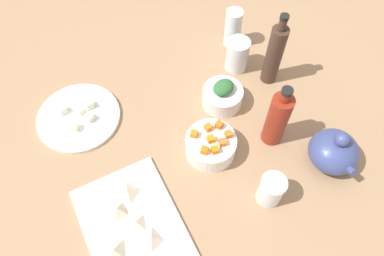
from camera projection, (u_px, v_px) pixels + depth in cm
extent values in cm
cube|color=#9E7C59|center=(192.00, 140.00, 106.02)|extent=(190.00, 190.00, 3.00)
cube|color=silver|center=(132.00, 224.00, 90.72)|extent=(32.29, 25.94, 1.00)
cylinder|color=white|center=(79.00, 117.00, 107.71)|extent=(24.70, 24.70, 1.20)
cylinder|color=white|center=(222.00, 97.00, 108.86)|extent=(12.17, 12.17, 5.86)
cylinder|color=white|center=(211.00, 146.00, 99.75)|extent=(14.10, 14.10, 6.12)
ellipsoid|color=#3A487F|center=(333.00, 152.00, 96.51)|extent=(13.47, 13.33, 10.06)
sphere|color=#3C4A87|center=(342.00, 139.00, 90.96)|extent=(3.77, 3.77, 3.77)
cylinder|color=#3A487F|center=(348.00, 167.00, 92.63)|extent=(5.38, 2.00, 3.93)
cylinder|color=#432F23|center=(274.00, 56.00, 107.73)|extent=(5.00, 5.00, 20.67)
cylinder|color=#432F23|center=(283.00, 24.00, 97.38)|extent=(2.25, 2.25, 3.72)
cylinder|color=black|center=(285.00, 17.00, 95.29)|extent=(2.50, 2.50, 1.20)
cylinder|color=maroon|center=(277.00, 120.00, 97.01)|extent=(5.84, 5.84, 18.22)
cylinder|color=maroon|center=(285.00, 96.00, 88.06)|extent=(2.63, 2.63, 2.87)
cylinder|color=black|center=(287.00, 91.00, 86.34)|extent=(2.92, 2.92, 1.20)
cylinder|color=white|center=(237.00, 55.00, 114.37)|extent=(7.23, 7.23, 11.13)
cylinder|color=white|center=(271.00, 190.00, 91.07)|extent=(6.58, 6.58, 9.41)
cylinder|color=white|center=(233.00, 28.00, 119.15)|extent=(5.60, 5.60, 13.45)
cube|color=orange|center=(208.00, 127.00, 98.23)|extent=(2.15, 2.15, 1.80)
cube|color=orange|center=(194.00, 134.00, 97.14)|extent=(2.52, 2.52, 1.80)
cube|color=orange|center=(211.00, 139.00, 96.26)|extent=(1.90, 1.90, 1.80)
cube|color=orange|center=(203.00, 151.00, 94.40)|extent=(2.53, 2.53, 1.80)
cube|color=orange|center=(223.00, 142.00, 95.72)|extent=(2.14, 2.14, 1.80)
cube|color=orange|center=(219.00, 125.00, 98.68)|extent=(2.43, 2.43, 1.80)
cube|color=orange|center=(215.00, 150.00, 94.51)|extent=(2.03, 2.03, 1.80)
cube|color=orange|center=(229.00, 134.00, 97.04)|extent=(1.99, 1.99, 1.80)
ellipsoid|color=#2E6A36|center=(223.00, 87.00, 105.00)|extent=(7.55, 8.27, 3.24)
cube|color=white|center=(89.00, 105.00, 108.09)|extent=(2.67, 2.67, 2.20)
cube|color=white|center=(79.00, 111.00, 106.77)|extent=(3.11, 3.11, 2.20)
cube|color=white|center=(89.00, 117.00, 105.62)|extent=(3.06, 3.06, 2.20)
cube|color=white|center=(74.00, 127.00, 103.81)|extent=(2.84, 2.84, 2.20)
cube|color=white|center=(62.00, 110.00, 107.03)|extent=(2.73, 2.73, 2.20)
pyramid|color=beige|center=(118.00, 210.00, 90.45)|extent=(5.71, 5.69, 3.10)
pyramid|color=beige|center=(114.00, 251.00, 85.36)|extent=(6.99, 7.10, 2.74)
pyramid|color=beige|center=(127.00, 191.00, 93.50)|extent=(5.05, 5.42, 2.40)
pyramid|color=beige|center=(152.00, 239.00, 86.96)|extent=(5.78, 5.55, 2.62)
pyramid|color=beige|center=(136.00, 223.00, 89.24)|extent=(6.28, 6.19, 2.15)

